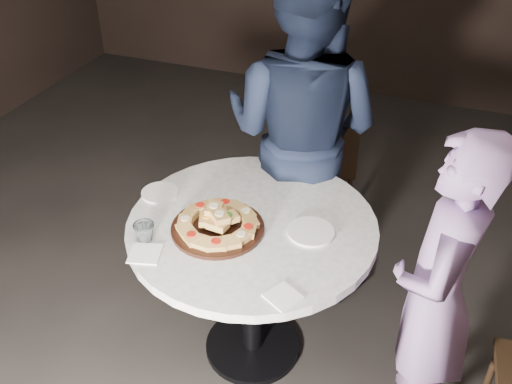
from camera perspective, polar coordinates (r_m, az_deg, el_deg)
floor at (r=3.08m, az=-3.02°, el=-16.64°), size 7.00×7.00×0.00m
table at (r=2.65m, az=-0.38°, el=-5.68°), size 1.47×1.47×0.84m
serving_board at (r=2.51m, az=-3.85°, el=-3.61°), size 0.50×0.50×0.02m
focaccia_pile at (r=2.48m, az=-3.88°, el=-2.96°), size 0.36×0.37×0.10m
plate_left at (r=2.76m, az=-9.58°, el=-0.05°), size 0.18×0.18×0.01m
plate_right at (r=2.50m, az=5.50°, el=-3.97°), size 0.26×0.26×0.01m
water_glass at (r=2.47m, az=-11.10°, el=-3.96°), size 0.11×0.11×0.08m
napkin_near at (r=2.42m, az=-11.04°, el=-6.07°), size 0.16×0.16×0.01m
napkin_far at (r=2.20m, az=2.70°, el=-10.37°), size 0.16×0.16×0.01m
chair_far at (r=3.76m, az=7.04°, el=3.11°), size 0.47×0.48×0.78m
diner_navy at (r=3.06m, az=4.57°, el=5.97°), size 1.01×0.84×1.88m
diner_teal at (r=2.45m, az=17.53°, el=-9.79°), size 0.39×0.57×1.50m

